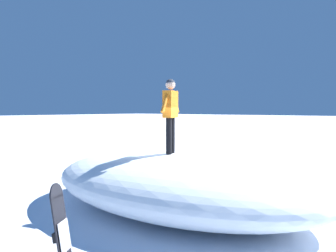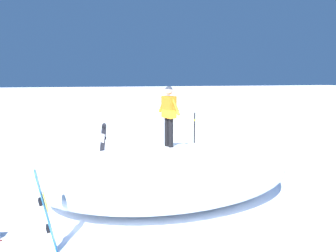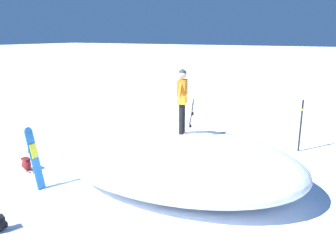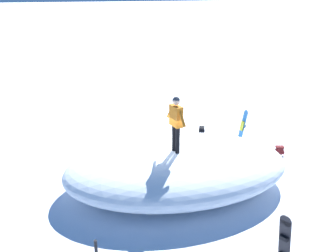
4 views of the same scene
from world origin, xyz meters
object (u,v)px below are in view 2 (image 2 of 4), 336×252
at_px(snowboard_primary_upright, 45,210).
at_px(trail_marker_pole, 194,132).
at_px(snowboarder_standing, 169,110).
at_px(snowboard_secondary_upright, 103,142).

xyz_separation_m(snowboard_primary_upright, trail_marker_pole, (5.71, 6.74, 0.10)).
bearing_deg(snowboarder_standing, snowboard_secondary_upright, 112.21).
relative_size(snowboard_primary_upright, trail_marker_pole, 0.91).
relative_size(snowboard_secondary_upright, trail_marker_pole, 0.86).
relative_size(snowboarder_standing, snowboard_secondary_upright, 1.10).
bearing_deg(snowboarder_standing, snowboard_primary_upright, -143.06).
xyz_separation_m(snowboard_primary_upright, snowboard_secondary_upright, (1.59, 6.37, -0.05)).
relative_size(snowboard_primary_upright, snowboard_secondary_upright, 1.06).
distance_m(snowboard_primary_upright, trail_marker_pole, 8.83).
relative_size(snowboarder_standing, snowboard_primary_upright, 1.04).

